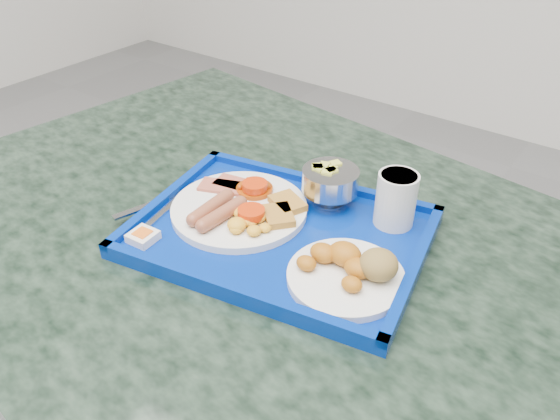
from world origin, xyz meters
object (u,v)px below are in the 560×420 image
table (268,327)px  main_plate (242,208)px  bread_plate (351,270)px  fruit_bowl (330,181)px  tray (280,234)px  juice_cup (396,198)px

table → main_plate: (-0.06, 0.01, 0.24)m
bread_plate → fruit_bowl: fruit_bowl is taller
table → main_plate: main_plate is taller
bread_plate → tray: bearing=167.1°
bread_plate → fruit_bowl: (-0.13, 0.15, 0.03)m
main_plate → fruit_bowl: bearing=49.5°
bread_plate → table: bearing=171.2°
table → juice_cup: (0.16, 0.14, 0.28)m
fruit_bowl → juice_cup: (0.12, 0.01, 0.00)m
table → tray: tray is taller
bread_plate → main_plate: bearing=171.5°
fruit_bowl → table: bearing=-108.0°
table → juice_cup: bearing=41.0°
main_plate → juice_cup: (0.21, 0.13, 0.04)m
table → main_plate: size_ratio=6.29×
tray → juice_cup: size_ratio=5.60×
tray → juice_cup: juice_cup is taller
bread_plate → fruit_bowl: size_ratio=1.75×
tray → bread_plate: bearing=-12.9°
fruit_bowl → juice_cup: 0.12m
fruit_bowl → main_plate: bearing=-130.5°
table → bread_plate: bread_plate is taller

